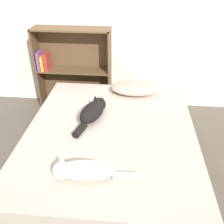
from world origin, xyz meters
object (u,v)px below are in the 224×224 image
at_px(cat_light, 83,171).
at_px(cat_dark, 93,111).
at_px(bed, 111,151).
at_px(bookshelf, 73,68).
at_px(pillow, 134,88).

distance_m(cat_light, cat_dark, 0.76).
bearing_deg(bed, cat_light, -102.82).
distance_m(cat_dark, bookshelf, 1.15).
bearing_deg(cat_light, cat_dark, -89.80).
distance_m(bed, cat_light, 0.67).
bearing_deg(bookshelf, bed, -63.34).
xyz_separation_m(pillow, bookshelf, (-0.82, 0.52, -0.01)).
bearing_deg(cat_dark, bed, -118.56).
xyz_separation_m(cat_dark, bookshelf, (-0.44, 1.06, -0.02)).
bearing_deg(bookshelf, cat_light, -74.71).
xyz_separation_m(bed, pillow, (0.19, 0.73, 0.30)).
xyz_separation_m(cat_light, cat_dark, (-0.05, 0.75, 0.00)).
bearing_deg(cat_light, bookshelf, -78.61).
relative_size(bed, pillow, 3.58).
bearing_deg(bed, cat_dark, 135.01).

